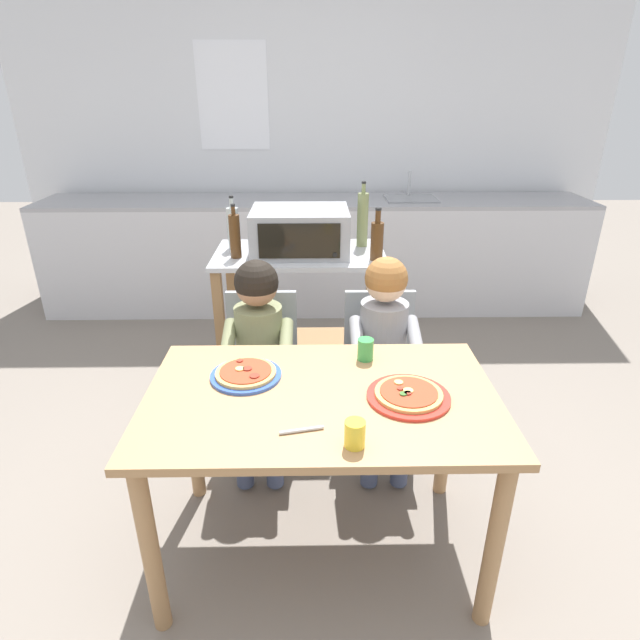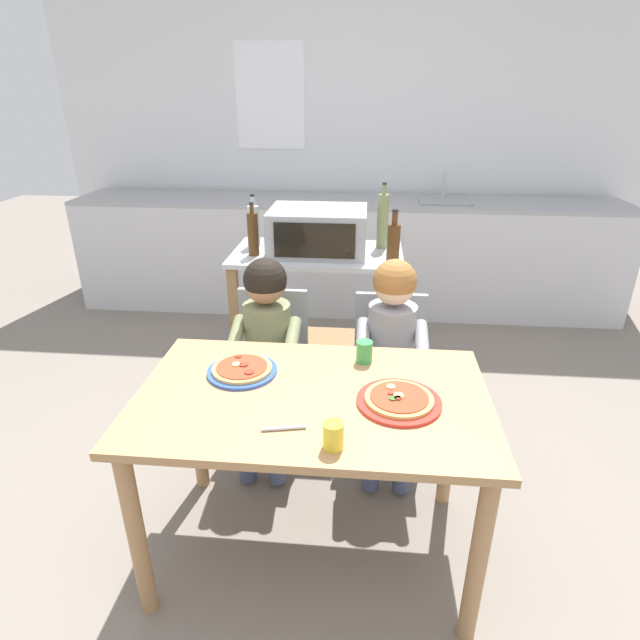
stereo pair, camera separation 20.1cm
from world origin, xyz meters
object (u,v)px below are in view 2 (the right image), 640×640
Objects in this scene: drinking_cup_yellow at (333,435)px; toaster_oven at (318,231)px; serving_spoon at (284,428)px; bottle_squat_spirits at (253,233)px; bottle_dark_olive_oil at (254,225)px; drinking_cup_green at (364,352)px; dining_chair_right at (389,366)px; pizza_plate_red_rimmed at (399,400)px; pizza_plate_blue_rimmed at (242,370)px; child_in_grey_shirt at (392,344)px; kitchen_island_cart at (317,303)px; bottle_clear_vinegar at (393,242)px; bottle_brown_beer at (383,221)px; dining_table at (312,421)px; child_in_olive_shirt at (265,338)px; dining_chair_left at (271,360)px.

toaster_oven is at bearing 97.23° from drinking_cup_yellow.
bottle_squat_spirits is at bearing 105.57° from serving_spoon.
bottle_dark_olive_oil is 1.67m from drinking_cup_yellow.
dining_chair_right is at bearing 74.03° from drinking_cup_green.
toaster_oven is at bearing 107.92° from pizza_plate_red_rimmed.
dining_chair_right is 3.08× the size of pizza_plate_blue_rimmed.
toaster_oven is at bearing 14.94° from bottle_squat_spirits.
bottle_squat_spirits reaches higher than pizza_plate_red_rimmed.
child_in_grey_shirt is 0.73m from pizza_plate_blue_rimmed.
kitchen_island_cart is 0.91× the size of child_in_grey_shirt.
bottle_clear_vinegar is 1.12m from pizza_plate_blue_rimmed.
pizza_plate_red_rimmed is (0.40, -1.21, 0.16)m from kitchen_island_cart.
toaster_oven is at bearing 122.15° from child_in_grey_shirt.
bottle_squat_spirits is at bearing 176.03° from bottle_clear_vinegar.
bottle_brown_beer is 1.33m from pizza_plate_blue_rimmed.
bottle_squat_spirits is 0.23× the size of dining_table.
bottle_squat_spirits is 2.02× the size of serving_spoon.
drinking_cup_green is (0.27, -0.93, 0.19)m from kitchen_island_cart.
bottle_brown_beer is 0.44× the size of dining_chair_right.
pizza_plate_blue_rimmed is at bearing -80.80° from bottle_dark_olive_oil.
bottle_squat_spirits is at bearing 106.04° from child_in_olive_shirt.
dining_chair_left is 1.08m from drinking_cup_yellow.
bottle_brown_beer is (0.35, 0.12, 0.46)m from kitchen_island_cart.
dining_chair_right is (0.73, -0.41, -0.53)m from bottle_squat_spirits.
bottle_dark_olive_oil reaches higher than bottle_squat_spirits.
bottle_brown_beer is 2.57× the size of serving_spoon.
bottle_squat_spirits is 1.49m from drinking_cup_yellow.
pizza_plate_blue_rimmed is at bearing -99.90° from toaster_oven.
child_in_olive_shirt is 11.58× the size of drinking_cup_green.
drinking_cup_green reaches higher than pizza_plate_blue_rimmed.
child_in_grey_shirt is 0.35m from drinking_cup_green.
bottle_brown_beer is (0.69, 0.21, 0.04)m from bottle_squat_spirits.
child_in_olive_shirt is at bearing -73.96° from bottle_squat_spirits.
dining_table is at bearing -23.97° from pizza_plate_blue_rimmed.
child_in_olive_shirt is 0.93m from drinking_cup_yellow.
pizza_plate_red_rimmed is 0.41m from serving_spoon.
dining_table is 0.25m from serving_spoon.
dining_chair_left is at bearing -110.27° from toaster_oven.
bottle_dark_olive_oil reaches higher than drinking_cup_green.
dining_chair_left is at bearing 167.96° from child_in_grey_shirt.
pizza_plate_blue_rimmed is at bearing 165.17° from pizza_plate_red_rimmed.
dining_chair_left is 0.96m from pizza_plate_red_rimmed.
drinking_cup_green is at bearing -111.70° from child_in_grey_shirt.
kitchen_island_cart is 6.64× the size of serving_spoon.
kitchen_island_cart is 3.42× the size of bottle_clear_vinegar.
bottle_squat_spirits reaches higher than dining_chair_left.
bottle_clear_vinegar is at bearing -16.29° from bottle_dark_olive_oil.
toaster_oven is 1.77× the size of bottle_dark_olive_oil.
dining_table is at bearing -67.86° from dining_chair_left.
bottle_brown_beer is at bearing 18.74° from toaster_oven.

